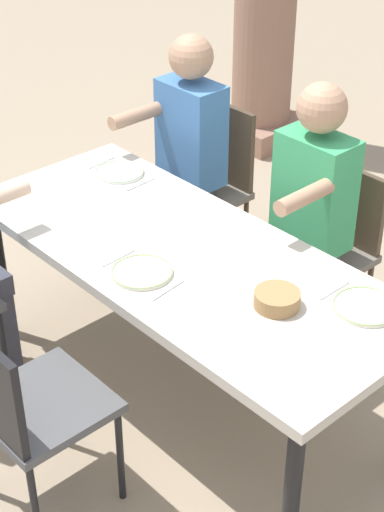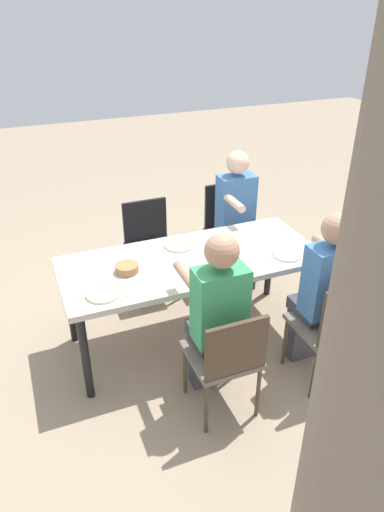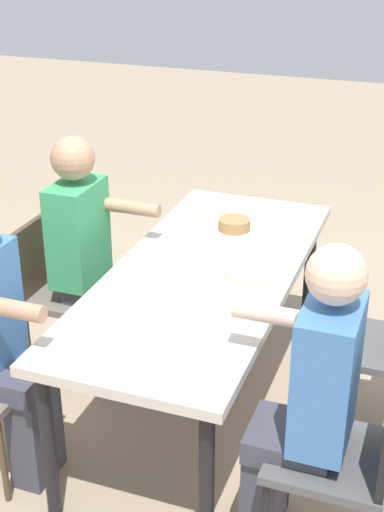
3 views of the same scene
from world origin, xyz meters
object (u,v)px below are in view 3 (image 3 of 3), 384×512
object	(u,v)px
chair_mid_north	(61,284)
diner_guest_third	(308,398)
chair_west_south	(354,446)
diner_woman_green	(90,253)
plate_2	(207,207)
plate_0	(90,334)
plate_1	(250,274)
dining_table	(203,283)
bread_basket	(234,224)
chair_mid_south	(380,337)

from	to	relation	value
chair_mid_north	diner_guest_third	xyz separation A→B (m)	(-0.82, -1.49, 0.21)
chair_mid_north	chair_west_south	bearing A→B (deg)	-116.27
diner_woman_green	diner_guest_third	distance (m)	1.54
plate_2	diner_woman_green	bearing A→B (deg)	147.68
plate_0	plate_1	xyz separation A→B (m)	(0.73, -0.46, -0.00)
dining_table	diner_woman_green	distance (m)	0.65
diner_guest_third	plate_1	xyz separation A→B (m)	(0.75, 0.43, 0.07)
diner_woman_green	plate_1	size ratio (longest dim) A/B	5.52
chair_mid_north	diner_woman_green	world-z (taller)	diner_woman_green
plate_1	dining_table	bearing A→B (deg)	94.45
diner_woman_green	bread_basket	bearing A→B (deg)	-56.64
chair_west_south	bread_basket	size ratio (longest dim) A/B	5.57
diner_guest_third	plate_0	xyz separation A→B (m)	(0.03, 0.89, 0.07)
dining_table	chair_mid_south	distance (m)	0.86
chair_mid_north	plate_1	xyz separation A→B (m)	(-0.07, -1.06, 0.27)
bread_basket	chair_mid_south	bearing A→B (deg)	-116.75
chair_mid_north	plate_0	world-z (taller)	chair_mid_north
chair_mid_north	chair_mid_south	world-z (taller)	chair_mid_south
chair_west_south	chair_mid_south	size ratio (longest dim) A/B	1.06
chair_west_south	plate_2	xyz separation A→B (m)	(1.48, 1.07, 0.23)
diner_guest_third	bread_basket	world-z (taller)	diner_guest_third
chair_mid_north	diner_woman_green	bearing A→B (deg)	-89.13
chair_west_south	chair_mid_south	world-z (taller)	chair_west_south
plate_1	plate_2	size ratio (longest dim) A/B	0.99
diner_guest_third	plate_2	distance (m)	1.72
diner_woman_green	plate_2	distance (m)	0.77
diner_guest_third	bread_basket	distance (m)	1.41
plate_0	plate_1	bearing A→B (deg)	-32.31
dining_table	plate_1	size ratio (longest dim) A/B	8.37
diner_guest_third	plate_2	world-z (taller)	diner_guest_third
chair_west_south	diner_guest_third	distance (m)	0.25
dining_table	diner_woman_green	xyz separation A→B (m)	(0.09, 0.64, 0.01)
diner_guest_third	bread_basket	xyz separation A→B (m)	(1.25, 0.66, 0.09)
plate_0	plate_2	bearing A→B (deg)	-0.06
diner_woman_green	chair_mid_north	bearing A→B (deg)	90.87
chair_mid_south	plate_2	xyz separation A→B (m)	(0.65, 1.07, 0.25)
chair_mid_north	diner_guest_third	world-z (taller)	diner_guest_third
dining_table	bread_basket	bearing A→B (deg)	0.65
chair_mid_north	bread_basket	world-z (taller)	chair_mid_north
chair_mid_north	plate_2	xyz separation A→B (m)	(0.65, -0.60, 0.27)
chair_mid_north	dining_table	bearing A→B (deg)	-95.95
dining_table	plate_2	bearing A→B (deg)	17.57
chair_mid_north	plate_1	distance (m)	1.09
plate_0	bread_basket	bearing A→B (deg)	-10.67
plate_1	chair_mid_north	bearing A→B (deg)	86.24
dining_table	plate_0	size ratio (longest dim) A/B	8.68
plate_0	bread_basket	xyz separation A→B (m)	(1.22, -0.23, 0.02)
bread_basket	plate_0	bearing A→B (deg)	169.33
plate_0	chair_mid_north	bearing A→B (deg)	36.91
plate_1	plate_2	distance (m)	0.85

